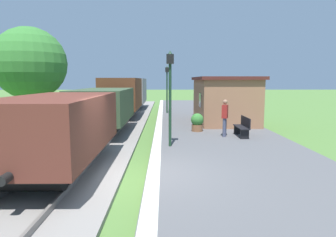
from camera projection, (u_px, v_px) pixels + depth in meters
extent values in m
plane|color=#517A38|center=(139.00, 182.00, 8.29)|extent=(160.00, 160.00, 0.00)
cube|color=#565659|center=(253.00, 177.00, 8.32)|extent=(6.00, 60.00, 0.25)
cube|color=silver|center=(154.00, 173.00, 8.27)|extent=(0.36, 60.00, 0.01)
cube|color=gray|center=(54.00, 180.00, 8.25)|extent=(3.80, 60.00, 0.12)
cube|color=slate|center=(79.00, 175.00, 8.25)|extent=(0.07, 60.00, 0.14)
cube|color=slate|center=(28.00, 176.00, 8.23)|extent=(0.07, 60.00, 0.14)
cube|color=brown|center=(58.00, 124.00, 8.55)|extent=(2.50, 5.60, 1.60)
cube|color=black|center=(59.00, 146.00, 8.63)|extent=(2.10, 5.15, 0.50)
cylinder|color=black|center=(77.00, 141.00, 10.44)|extent=(1.56, 0.84, 0.84)
cylinder|color=black|center=(32.00, 173.00, 6.89)|extent=(1.56, 0.84, 0.84)
cylinder|color=black|center=(85.00, 129.00, 11.56)|extent=(0.20, 0.30, 0.20)
cylinder|color=black|center=(5.00, 179.00, 5.71)|extent=(0.20, 0.30, 0.20)
cube|color=#384C33|center=(104.00, 105.00, 15.09)|extent=(2.50, 5.60, 1.60)
cube|color=black|center=(104.00, 117.00, 15.18)|extent=(2.10, 5.15, 0.50)
cylinder|color=black|center=(110.00, 118.00, 16.99)|extent=(1.56, 0.84, 0.84)
cylinder|color=black|center=(96.00, 128.00, 13.43)|extent=(1.56, 0.84, 0.84)
cylinder|color=black|center=(114.00, 111.00, 18.10)|extent=(0.20, 0.30, 0.20)
cylinder|color=black|center=(90.00, 126.00, 12.25)|extent=(0.20, 0.30, 0.20)
cube|color=brown|center=(122.00, 93.00, 21.60)|extent=(2.50, 5.60, 2.20)
cube|color=black|center=(122.00, 106.00, 21.72)|extent=(2.10, 5.15, 0.50)
cylinder|color=black|center=(125.00, 107.00, 23.53)|extent=(1.56, 0.84, 0.84)
cylinder|color=black|center=(118.00, 112.00, 19.98)|extent=(1.56, 0.84, 0.84)
cylinder|color=black|center=(127.00, 103.00, 24.65)|extent=(0.20, 0.30, 0.20)
cylinder|color=black|center=(116.00, 110.00, 18.80)|extent=(0.20, 0.30, 0.20)
cube|color=gray|center=(132.00, 90.00, 28.14)|extent=(2.50, 5.60, 2.20)
cube|color=black|center=(132.00, 100.00, 28.27)|extent=(2.10, 5.15, 0.50)
cylinder|color=black|center=(134.00, 101.00, 30.07)|extent=(1.56, 0.84, 0.84)
cylinder|color=black|center=(130.00, 104.00, 26.52)|extent=(1.56, 0.84, 0.84)
cylinder|color=black|center=(135.00, 98.00, 31.19)|extent=(0.20, 0.30, 0.20)
cylinder|color=black|center=(128.00, 102.00, 25.34)|extent=(0.20, 0.30, 0.20)
cube|color=#9E6B4C|center=(224.00, 101.00, 18.21)|extent=(3.20, 5.50, 2.60)
cube|color=#51231E|center=(224.00, 78.00, 18.03)|extent=(3.50, 5.80, 0.18)
cube|color=black|center=(200.00, 100.00, 17.08)|extent=(0.03, 0.90, 0.80)
cube|color=black|center=(241.00, 127.00, 13.55)|extent=(0.42, 1.50, 0.04)
cube|color=black|center=(246.00, 122.00, 13.53)|extent=(0.04, 1.50, 0.45)
cube|color=black|center=(245.00, 134.00, 12.99)|extent=(0.38, 0.06, 0.42)
cube|color=black|center=(238.00, 130.00, 14.18)|extent=(0.38, 0.06, 0.42)
cylinder|color=#474C66|center=(224.00, 128.00, 13.49)|extent=(0.15, 0.15, 0.86)
cylinder|color=#474C66|center=(225.00, 127.00, 13.64)|extent=(0.15, 0.15, 0.86)
cube|color=maroon|center=(225.00, 112.00, 13.47)|extent=(0.36, 0.44, 0.60)
sphere|color=#936B51|center=(225.00, 102.00, 13.41)|extent=(0.22, 0.22, 0.22)
cylinder|color=brown|center=(197.00, 128.00, 14.99)|extent=(0.56, 0.56, 0.34)
sphere|color=#387A33|center=(197.00, 120.00, 14.93)|extent=(0.64, 0.64, 0.64)
cylinder|color=#193823|center=(170.00, 106.00, 11.42)|extent=(0.11, 0.11, 3.20)
cube|color=black|center=(170.00, 59.00, 11.18)|extent=(0.28, 0.28, 0.36)
sphere|color=#F2E5BF|center=(170.00, 59.00, 11.18)|extent=(0.20, 0.20, 0.20)
cone|color=#193823|center=(170.00, 53.00, 11.15)|extent=(0.20, 0.20, 0.16)
cylinder|color=#193823|center=(167.00, 93.00, 23.20)|extent=(0.11, 0.11, 3.20)
cube|color=black|center=(167.00, 70.00, 22.96)|extent=(0.28, 0.28, 0.36)
sphere|color=#F2E5BF|center=(167.00, 70.00, 22.96)|extent=(0.20, 0.20, 0.20)
cone|color=#193823|center=(167.00, 67.00, 22.93)|extent=(0.20, 0.20, 0.16)
cylinder|color=#4C3823|center=(33.00, 111.00, 16.59)|extent=(0.28, 0.28, 2.26)
sphere|color=#387A33|center=(30.00, 63.00, 16.25)|extent=(3.97, 3.97, 3.97)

